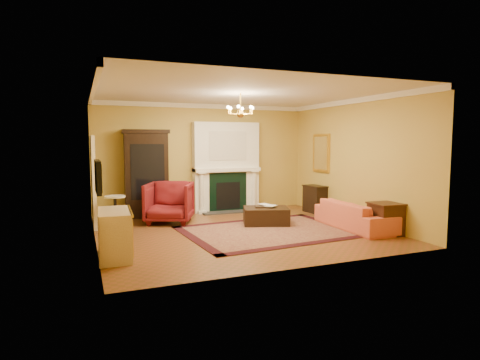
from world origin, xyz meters
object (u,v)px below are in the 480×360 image
commode (115,234)px  end_table (386,220)px  leather_ottoman (266,216)px  wingback_armchair (169,200)px  coral_sofa (355,211)px  pedestal_table (115,211)px  console_table (315,200)px  china_cabinet (146,175)px

commode → end_table: (5.45, -0.38, -0.08)m
leather_ottoman → wingback_armchair: bearing=172.5°
wingback_armchair → coral_sofa: size_ratio=0.52×
coral_sofa → pedestal_table: bearing=73.5°
coral_sofa → leather_ottoman: coral_sofa is taller
coral_sofa → console_table: (0.28, 2.08, -0.05)m
wingback_armchair → leather_ottoman: (2.08, -1.06, -0.33)m
wingback_armchair → end_table: wingback_armchair is taller
end_table → leather_ottoman: (-1.89, 1.90, -0.11)m
china_cabinet → end_table: bearing=-39.0°
end_table → china_cabinet: bearing=137.8°
commode → end_table: commode is taller
commode → end_table: size_ratio=1.68×
commode → leather_ottoman: 3.88m
leather_ottoman → china_cabinet: bearing=159.7°
wingback_armchair → coral_sofa: (3.76, -2.20, -0.13)m
wingback_armchair → commode: size_ratio=1.00×
coral_sofa → end_table: size_ratio=3.24×
leather_ottoman → coral_sofa: bearing=-14.8°
wingback_armchair → coral_sofa: 4.36m
china_cabinet → pedestal_table: china_cabinet is taller
china_cabinet → commode: china_cabinet is taller
console_table → leather_ottoman: size_ratio=0.69×
pedestal_table → console_table: 5.36m
china_cabinet → pedestal_table: bearing=-116.9°
wingback_armchair → console_table: 4.04m
coral_sofa → commode: bearing=95.3°
china_cabinet → end_table: size_ratio=3.36×
end_table → console_table: 2.84m
pedestal_table → coral_sofa: 5.31m
pedestal_table → leather_ottoman: 3.43m
china_cabinet → console_table: 4.61m
pedestal_table → leather_ottoman: pedestal_table is taller
commode → leather_ottoman: (3.56, 1.52, -0.19)m
commode → china_cabinet: bearing=76.0°
console_table → leather_ottoman: (-1.95, -0.94, -0.15)m
end_table → commode: bearing=176.0°
commode → console_table: 6.04m
china_cabinet → wingback_armchair: 1.20m
china_cabinet → wingback_armchair: bearing=-65.6°
commode → coral_sofa: size_ratio=0.52×
pedestal_table → end_table: (5.28, -2.37, -0.14)m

